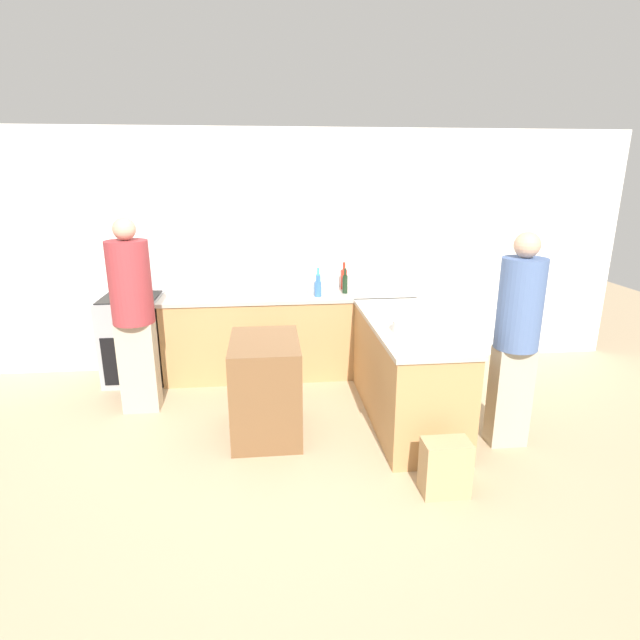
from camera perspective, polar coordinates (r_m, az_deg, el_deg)
ground_plane at (r=4.18m, az=-2.30°, el=-15.67°), size 14.00×14.00×0.00m
wall_back at (r=5.79m, az=-3.93°, el=7.75°), size 8.00×0.06×2.70m
counter_back at (r=5.66m, az=-3.62°, el=-1.62°), size 2.75×0.66×0.94m
counter_peninsula at (r=4.69m, az=9.79°, el=-5.74°), size 0.69×1.82×0.94m
range_oven at (r=5.85m, az=-20.45°, el=-2.03°), size 0.63×0.62×0.95m
island_table at (r=4.40m, az=-6.21°, el=-7.65°), size 0.59×0.83×0.86m
mixing_bowl at (r=4.25m, az=10.19°, el=-0.70°), size 0.28×0.28×0.10m
dish_soap_bottle at (r=5.61m, az=-0.21°, el=4.34°), size 0.06×0.06×0.27m
wine_bottle_dark at (r=5.54m, az=2.88°, el=4.20°), size 0.06×0.06×0.28m
vinegar_bottle_clear at (r=5.49m, az=-1.02°, el=3.69°), size 0.07×0.07×0.18m
hot_sauce_bottle at (r=5.74m, az=2.75°, el=4.76°), size 0.07×0.07×0.31m
water_bottle_blue at (r=5.39m, az=-0.23°, el=3.65°), size 0.08×0.08×0.23m
person_by_range at (r=4.92m, az=-20.58°, el=1.01°), size 0.38×0.38×1.85m
person_at_peninsula at (r=4.31m, az=21.56°, el=-1.53°), size 0.35×0.35×1.79m
paper_bag at (r=3.81m, az=14.12°, el=-16.02°), size 0.34×0.21×0.41m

